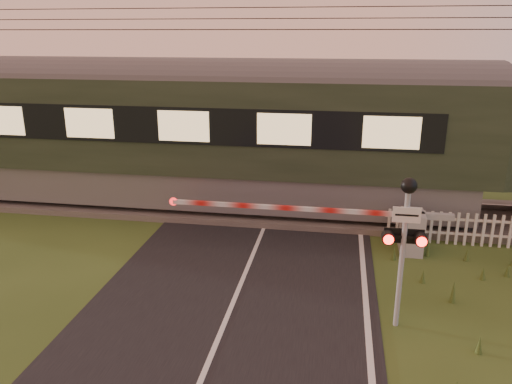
% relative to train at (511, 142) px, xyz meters
% --- Properties ---
extents(ground, '(160.00, 160.00, 0.00)m').
position_rel_train_xyz_m(ground, '(-6.84, -6.50, -2.47)').
color(ground, '#2F451A').
rests_on(ground, ground).
extents(road, '(6.00, 140.00, 0.03)m').
position_rel_train_xyz_m(road, '(-6.82, -6.73, -2.46)').
color(road, black).
rests_on(road, ground).
extents(track_bed, '(140.00, 3.40, 0.39)m').
position_rel_train_xyz_m(track_bed, '(-6.84, 0.00, -2.40)').
color(track_bed, '#47423D').
rests_on(track_bed, ground).
extents(overhead_wires, '(120.00, 0.62, 0.62)m').
position_rel_train_xyz_m(overhead_wires, '(-6.84, 0.00, 3.26)').
color(overhead_wires, black).
rests_on(overhead_wires, ground).
extents(train, '(46.86, 3.23, 4.38)m').
position_rel_train_xyz_m(train, '(0.00, 0.00, 0.00)').
color(train, slate).
rests_on(train, ground).
extents(boom_gate, '(7.45, 0.84, 1.12)m').
position_rel_train_xyz_m(boom_gate, '(-3.26, -2.57, -1.85)').
color(boom_gate, gray).
rests_on(boom_gate, ground).
extents(crossing_signal, '(0.76, 0.33, 2.98)m').
position_rel_train_xyz_m(crossing_signal, '(-3.56, -6.15, -0.41)').
color(crossing_signal, gray).
rests_on(crossing_signal, ground).
extents(picket_fence, '(3.54, 0.08, 0.90)m').
position_rel_train_xyz_m(picket_fence, '(-1.72, -1.89, -2.01)').
color(picket_fence, silver).
rests_on(picket_fence, ground).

